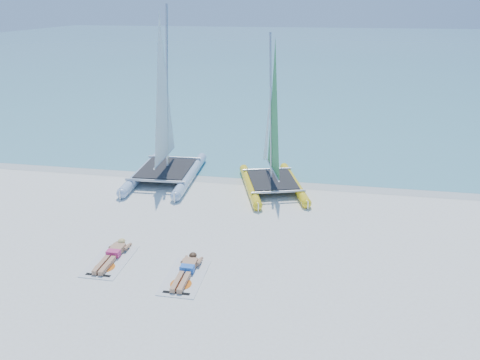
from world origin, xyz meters
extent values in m
plane|color=white|center=(0.00, 0.00, 0.00)|extent=(140.00, 140.00, 0.00)
cube|color=#77B9C7|center=(0.00, 63.00, 0.01)|extent=(140.00, 115.00, 0.01)
cube|color=beige|center=(0.00, 5.50, 0.00)|extent=(140.00, 1.40, 0.01)
cylinder|color=silver|center=(-3.97, 4.97, 0.20)|extent=(0.60, 4.59, 0.40)
cone|color=silver|center=(-4.08, 7.48, 0.20)|extent=(0.41, 0.60, 0.38)
cylinder|color=silver|center=(-1.93, 5.05, 0.20)|extent=(0.60, 4.59, 0.40)
cone|color=silver|center=(-2.04, 7.57, 0.20)|extent=(0.41, 0.60, 0.38)
cube|color=black|center=(-2.95, 5.01, 0.44)|extent=(2.08, 2.60, 0.03)
cylinder|color=silver|center=(-2.99, 5.83, 3.58)|extent=(0.15, 1.21, 6.30)
cylinder|color=yellow|center=(0.64, 4.39, 0.17)|extent=(1.48, 3.84, 0.35)
cone|color=yellow|center=(0.01, 6.45, 0.17)|extent=(0.46, 0.57, 0.33)
cylinder|color=yellow|center=(2.31, 4.90, 0.17)|extent=(1.48, 3.84, 0.35)
cone|color=yellow|center=(1.68, 6.97, 0.17)|extent=(0.46, 0.57, 0.33)
cube|color=black|center=(1.48, 4.65, 0.37)|extent=(2.24, 2.55, 0.03)
cylinder|color=silver|center=(1.27, 5.32, 3.06)|extent=(0.38, 1.01, 5.39)
cube|color=white|center=(-2.37, -1.57, 0.01)|extent=(1.00, 1.85, 0.02)
cube|color=tan|center=(-2.37, -1.14, 0.12)|extent=(0.36, 0.55, 0.17)
cube|color=#D33170|center=(-2.37, -1.34, 0.12)|extent=(0.37, 0.22, 0.17)
cube|color=tan|center=(-2.37, -1.94, 0.09)|extent=(0.31, 0.85, 0.13)
sphere|color=tan|center=(-2.37, -0.77, 0.16)|extent=(0.21, 0.21, 0.21)
ellipsoid|color=#DBBB67|center=(-2.37, -0.76, 0.20)|extent=(0.22, 0.24, 0.15)
cube|color=white|center=(-0.08, -1.98, 0.01)|extent=(1.00, 1.85, 0.02)
cube|color=tan|center=(-0.08, -1.55, 0.12)|extent=(0.36, 0.55, 0.17)
cube|color=blue|center=(-0.08, -1.75, 0.12)|extent=(0.37, 0.22, 0.17)
cube|color=tan|center=(-0.08, -2.35, 0.09)|extent=(0.31, 0.85, 0.13)
sphere|color=tan|center=(-0.08, -1.18, 0.16)|extent=(0.21, 0.21, 0.21)
ellipsoid|color=#3C2615|center=(-0.08, -1.17, 0.20)|extent=(0.22, 0.24, 0.15)
camera|label=1|loc=(3.25, -12.16, 6.85)|focal=35.00mm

